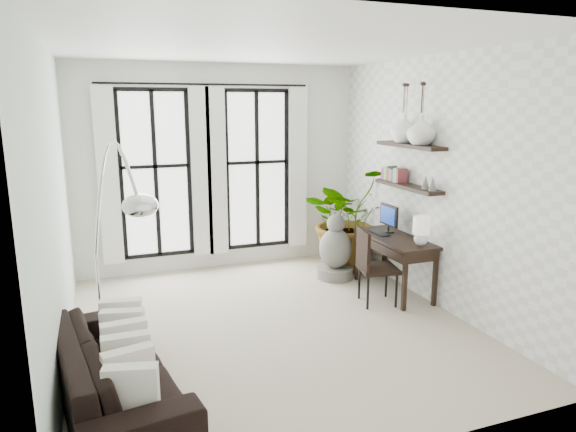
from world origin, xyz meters
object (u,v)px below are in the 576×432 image
plant (348,218)px  arc_lamp (112,193)px  desk (396,242)px  sofa (115,370)px  buddha (335,252)px  desk_chair (372,262)px

plant → arc_lamp: (-3.56, -2.05, 0.95)m
desk → sofa: bearing=-158.4°
buddha → arc_lamp: bearing=-152.4°
sofa → desk_chair: desk_chair is taller
sofa → desk_chair: size_ratio=2.22×
desk_chair → plant: bearing=86.2°
plant → arc_lamp: bearing=-150.0°
sofa → arc_lamp: size_ratio=0.98×
plant → desk_chair: (-0.41, -1.50, -0.25)m
desk → buddha: 1.07m
sofa → plant: 4.63m
desk_chair → arc_lamp: size_ratio=0.44×
sofa → arc_lamp: arc_lamp is taller
desk → arc_lamp: size_ratio=0.60×
plant → arc_lamp: 4.22m
desk_chair → desk: bearing=33.5°
desk → desk_chair: desk is taller
sofa → desk: desk is taller
desk → arc_lamp: 3.86m
sofa → plant: (3.66, 2.79, 0.49)m
arc_lamp → buddha: size_ratio=2.31×
desk → arc_lamp: (-3.64, -0.75, 1.02)m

